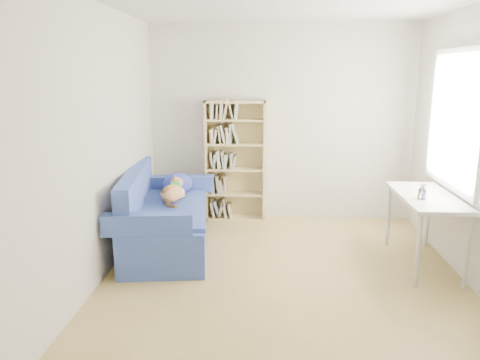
# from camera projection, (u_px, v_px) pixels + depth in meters

# --- Properties ---
(ground) EXTENTS (4.00, 4.00, 0.00)m
(ground) POSITION_uv_depth(u_px,v_px,m) (283.00, 277.00, 4.59)
(ground) COLOR olive
(ground) RESTS_ON ground
(room_shell) EXTENTS (3.54, 4.04, 2.62)m
(room_shell) POSITION_uv_depth(u_px,v_px,m) (297.00, 110.00, 4.25)
(room_shell) COLOR silver
(room_shell) RESTS_ON ground
(sofa) EXTENTS (1.09, 1.93, 0.90)m
(sofa) POSITION_uv_depth(u_px,v_px,m) (164.00, 218.00, 5.34)
(sofa) COLOR navy
(sofa) RESTS_ON ground
(bookshelf) EXTENTS (0.80, 0.25, 1.61)m
(bookshelf) POSITION_uv_depth(u_px,v_px,m) (235.00, 166.00, 6.27)
(bookshelf) COLOR #D2B771
(bookshelf) RESTS_ON ground
(desk) EXTENTS (0.55, 1.19, 0.75)m
(desk) POSITION_uv_depth(u_px,v_px,m) (427.00, 202.00, 4.76)
(desk) COLOR white
(desk) RESTS_ON ground
(pen_cup) EXTENTS (0.08, 0.08, 0.16)m
(pen_cup) POSITION_uv_depth(u_px,v_px,m) (422.00, 193.00, 4.59)
(pen_cup) COLOR white
(pen_cup) RESTS_ON desk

